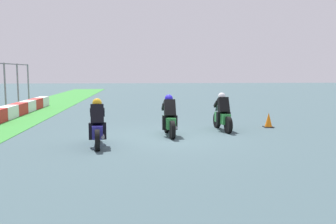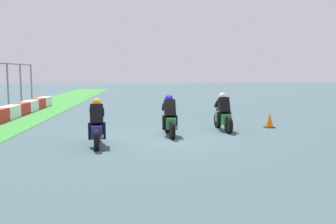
% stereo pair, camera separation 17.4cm
% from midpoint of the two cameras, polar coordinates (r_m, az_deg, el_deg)
% --- Properties ---
extents(ground_plane, '(120.00, 120.00, 0.00)m').
position_cam_midpoint_polar(ground_plane, '(13.17, -0.57, -3.93)').
color(ground_plane, '#3E555B').
extents(rider_lane_a, '(2.04, 0.57, 1.51)m').
position_cam_midpoint_polar(rider_lane_a, '(14.70, 8.17, -0.46)').
color(rider_lane_a, black).
rests_on(rider_lane_a, ground_plane).
extents(rider_lane_b, '(2.04, 0.55, 1.51)m').
position_cam_midpoint_polar(rider_lane_b, '(13.38, -0.16, -1.07)').
color(rider_lane_b, black).
rests_on(rider_lane_b, ground_plane).
extents(rider_lane_c, '(2.04, 0.57, 1.51)m').
position_cam_midpoint_polar(rider_lane_c, '(11.73, -11.35, -2.25)').
color(rider_lane_c, black).
rests_on(rider_lane_c, ground_plane).
extents(traffic_cone, '(0.40, 0.40, 0.63)m').
position_cam_midpoint_polar(traffic_cone, '(15.95, 15.12, -1.28)').
color(traffic_cone, black).
rests_on(traffic_cone, ground_plane).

